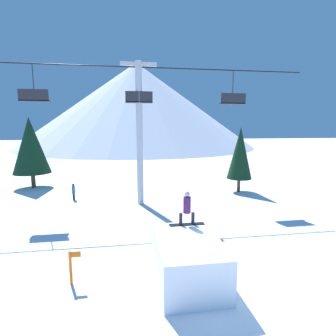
# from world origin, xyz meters

# --- Properties ---
(ground_plane) EXTENTS (220.00, 220.00, 0.00)m
(ground_plane) POSITION_xyz_m (0.00, 0.00, 0.00)
(ground_plane) COLOR white
(mountain_ridge) EXTENTS (63.17, 63.17, 22.60)m
(mountain_ridge) POSITION_xyz_m (0.00, 67.14, 11.30)
(mountain_ridge) COLOR silver
(mountain_ridge) RESTS_ON ground_plane
(snow_ramp) EXTENTS (2.19, 3.37, 1.53)m
(snow_ramp) POSITION_xyz_m (-0.70, 0.97, 0.77)
(snow_ramp) COLOR white
(snow_ramp) RESTS_ON ground_plane
(snowboarder) EXTENTS (1.42, 0.30, 1.38)m
(snowboarder) POSITION_xyz_m (-0.45, 2.34, 2.22)
(snowboarder) COLOR black
(snowboarder) RESTS_ON snow_ramp
(chairlift) EXTENTS (23.28, 0.44, 9.72)m
(chairlift) POSITION_xyz_m (-1.90, 10.69, 5.81)
(chairlift) COLOR #B2B2B7
(chairlift) RESTS_ON ground_plane
(pine_tree_near) EXTENTS (2.04, 2.04, 5.44)m
(pine_tree_near) POSITION_xyz_m (6.45, 12.97, 3.28)
(pine_tree_near) COLOR #4C3823
(pine_tree_near) RESTS_ON ground_plane
(pine_tree_far) EXTENTS (3.18, 3.18, 6.30)m
(pine_tree_far) POSITION_xyz_m (-11.24, 17.31, 3.79)
(pine_tree_far) COLOR #4C3823
(pine_tree_far) RESTS_ON ground_plane
(trail_marker) EXTENTS (0.41, 0.10, 1.22)m
(trail_marker) POSITION_xyz_m (-4.74, 1.31, 0.66)
(trail_marker) COLOR orange
(trail_marker) RESTS_ON ground_plane
(distant_skier) EXTENTS (0.24, 0.24, 1.23)m
(distant_skier) POSITION_xyz_m (-6.83, 12.53, 0.67)
(distant_skier) COLOR black
(distant_skier) RESTS_ON ground_plane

